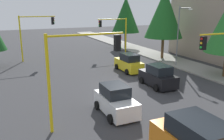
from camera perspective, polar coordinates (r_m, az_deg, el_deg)
ground_plane at (r=22.43m, az=2.41°, el=-3.57°), size 120.00×120.00×0.00m
sidewalk_kerb at (r=32.06m, az=15.38°, el=1.68°), size 80.00×4.00×0.15m
traffic_signal_far_left at (r=36.50m, az=0.63°, el=9.62°), size 0.36×4.59×5.29m
traffic_signal_far_right at (r=33.39m, az=-17.62°, el=9.09°), size 0.36×4.59×5.85m
traffic_signal_near_right at (r=13.94m, az=-7.50°, el=1.97°), size 0.36×4.59×5.65m
street_lamp_curbside at (r=29.51m, az=15.68°, el=8.99°), size 2.15×0.28×7.00m
tree_roadside_mid at (r=33.37m, az=12.10°, el=12.76°), size 5.01×5.01×9.20m
tree_roadside_far at (r=41.67m, az=3.24°, el=12.74°), size 4.63×4.63×8.48m
car_yellow at (r=27.06m, az=3.93°, el=1.59°), size 4.13×1.93×1.98m
car_black at (r=22.32m, az=10.70°, el=-1.50°), size 3.88×2.12×1.98m
car_white at (r=16.47m, az=0.87°, el=-7.21°), size 3.79×2.05×1.98m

